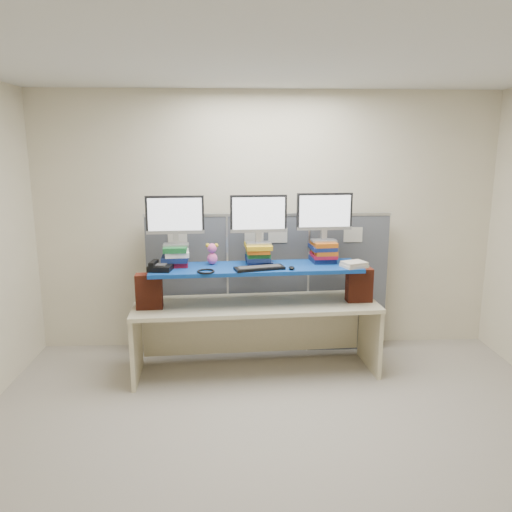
{
  "coord_description": "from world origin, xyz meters",
  "views": [
    {
      "loc": [
        -0.37,
        -3.4,
        2.2
      ],
      "look_at": [
        -0.15,
        1.24,
        1.19
      ],
      "focal_mm": 35.0,
      "sensor_mm": 36.0,
      "label": 1
    }
  ],
  "objects_px": {
    "desk": "(256,317)",
    "monitor_center": "(259,216)",
    "monitor_left": "(175,217)",
    "keyboard": "(259,268)",
    "desk_phone": "(160,267)",
    "monitor_right": "(324,214)",
    "blue_board": "(256,268)"
  },
  "relations": [
    {
      "from": "monitor_left",
      "to": "monitor_right",
      "type": "relative_size",
      "value": 1.0
    },
    {
      "from": "blue_board",
      "to": "desk_phone",
      "type": "bearing_deg",
      "value": -175.29
    },
    {
      "from": "monitor_left",
      "to": "monitor_right",
      "type": "height_order",
      "value": "monitor_right"
    },
    {
      "from": "desk",
      "to": "blue_board",
      "type": "bearing_deg",
      "value": -93.67
    },
    {
      "from": "blue_board",
      "to": "monitor_right",
      "type": "distance_m",
      "value": 0.85
    },
    {
      "from": "keyboard",
      "to": "monitor_left",
      "type": "bearing_deg",
      "value": 151.11
    },
    {
      "from": "blue_board",
      "to": "desk_phone",
      "type": "height_order",
      "value": "desk_phone"
    },
    {
      "from": "monitor_left",
      "to": "desk_phone",
      "type": "distance_m",
      "value": 0.5
    },
    {
      "from": "blue_board",
      "to": "monitor_center",
      "type": "distance_m",
      "value": 0.5
    },
    {
      "from": "keyboard",
      "to": "monitor_right",
      "type": "bearing_deg",
      "value": 10.28
    },
    {
      "from": "desk",
      "to": "monitor_center",
      "type": "distance_m",
      "value": 0.99
    },
    {
      "from": "monitor_left",
      "to": "keyboard",
      "type": "height_order",
      "value": "monitor_left"
    },
    {
      "from": "monitor_left",
      "to": "monitor_center",
      "type": "height_order",
      "value": "monitor_left"
    },
    {
      "from": "monitor_left",
      "to": "keyboard",
      "type": "distance_m",
      "value": 0.93
    },
    {
      "from": "monitor_left",
      "to": "monitor_right",
      "type": "xyz_separation_m",
      "value": [
        1.44,
        0.09,
        0.01
      ]
    },
    {
      "from": "desk",
      "to": "monitor_center",
      "type": "height_order",
      "value": "monitor_center"
    },
    {
      "from": "blue_board",
      "to": "keyboard",
      "type": "distance_m",
      "value": 0.14
    },
    {
      "from": "blue_board",
      "to": "monitor_left",
      "type": "relative_size",
      "value": 3.66
    },
    {
      "from": "keyboard",
      "to": "desk_phone",
      "type": "bearing_deg",
      "value": 165.49
    },
    {
      "from": "monitor_left",
      "to": "blue_board",
      "type": "bearing_deg",
      "value": -8.9
    },
    {
      "from": "blue_board",
      "to": "desk_phone",
      "type": "distance_m",
      "value": 0.91
    },
    {
      "from": "monitor_center",
      "to": "keyboard",
      "type": "bearing_deg",
      "value": -94.44
    },
    {
      "from": "keyboard",
      "to": "monitor_center",
      "type": "bearing_deg",
      "value": 74.91
    },
    {
      "from": "monitor_left",
      "to": "monitor_center",
      "type": "relative_size",
      "value": 1.0
    },
    {
      "from": "blue_board",
      "to": "desk",
      "type": "bearing_deg",
      "value": 86.33
    },
    {
      "from": "monitor_center",
      "to": "monitor_right",
      "type": "distance_m",
      "value": 0.65
    },
    {
      "from": "monitor_right",
      "to": "keyboard",
      "type": "distance_m",
      "value": 0.85
    },
    {
      "from": "blue_board",
      "to": "desk_phone",
      "type": "relative_size",
      "value": 8.66
    },
    {
      "from": "desk",
      "to": "desk_phone",
      "type": "bearing_deg",
      "value": -175.29
    },
    {
      "from": "monitor_right",
      "to": "monitor_left",
      "type": "bearing_deg",
      "value": -180.0
    },
    {
      "from": "blue_board",
      "to": "monitor_center",
      "type": "height_order",
      "value": "monitor_center"
    },
    {
      "from": "monitor_right",
      "to": "desk_phone",
      "type": "xyz_separation_m",
      "value": [
        -1.57,
        -0.29,
        -0.44
      ]
    }
  ]
}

